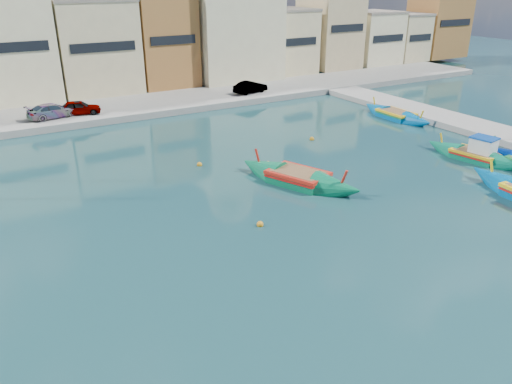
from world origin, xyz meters
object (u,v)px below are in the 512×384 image
object	(u,v)px
luzzu_green	(298,179)
church_block	(227,9)
luzzu_blue_cabin	(476,156)
luzzu_cyan_mid	(396,116)

from	to	relation	value
luzzu_green	church_block	bearing A→B (deg)	69.74
church_block	luzzu_blue_cabin	world-z (taller)	church_block
church_block	luzzu_blue_cabin	xyz separation A→B (m)	(1.63, -34.16, -8.08)
luzzu_cyan_mid	church_block	bearing A→B (deg)	102.19
luzzu_cyan_mid	luzzu_green	world-z (taller)	luzzu_green
luzzu_cyan_mid	luzzu_green	distance (m)	18.51
luzzu_cyan_mid	luzzu_green	xyz separation A→B (m)	(-16.58, -8.23, 0.04)
luzzu_blue_cabin	luzzu_cyan_mid	world-z (taller)	luzzu_blue_cabin
church_block	luzzu_blue_cabin	distance (m)	35.14
luzzu_cyan_mid	luzzu_green	bearing A→B (deg)	-153.60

